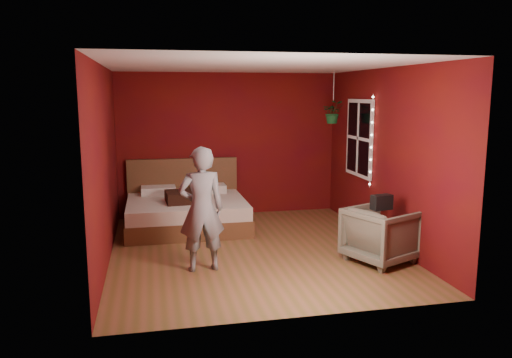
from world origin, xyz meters
name	(u,v)px	position (x,y,z in m)	size (l,w,h in m)	color
floor	(254,250)	(0.00, 0.00, 0.00)	(4.50, 4.50, 0.00)	brown
room_walls	(254,134)	(0.00, 0.00, 1.68)	(4.04, 4.54, 2.62)	#65140A
window	(359,138)	(1.97, 0.90, 1.50)	(0.05, 0.97, 1.27)	white
fairy_lights	(371,141)	(1.94, 0.37, 1.50)	(0.04, 0.04, 1.45)	silver
bed	(186,211)	(-0.86, 1.46, 0.28)	(1.96, 1.66, 1.08)	brown
person	(201,209)	(-0.81, -0.67, 0.79)	(0.58, 0.38, 1.59)	slate
armchair	(381,235)	(1.56, -0.85, 0.37)	(0.79, 0.81, 0.74)	#666050
handbag	(382,202)	(1.50, -0.93, 0.84)	(0.27, 0.14, 0.19)	black
throw_pillow	(182,197)	(-0.94, 1.18, 0.58)	(0.51, 0.51, 0.18)	black
hanging_plant	(333,112)	(1.64, 1.28, 1.92)	(0.42, 0.40, 0.88)	silver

